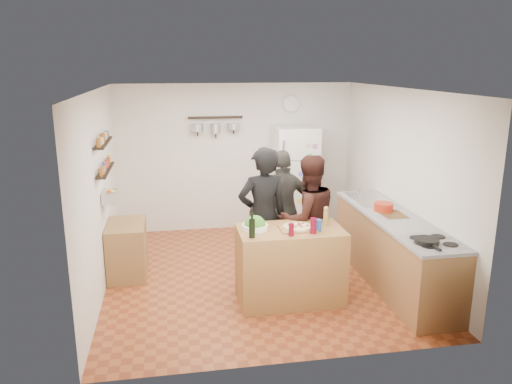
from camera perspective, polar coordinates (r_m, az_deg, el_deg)
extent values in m
plane|color=brown|center=(6.94, 0.14, -9.43)|extent=(4.20, 4.20, 0.00)
plane|color=white|center=(6.35, 0.16, 11.64)|extent=(4.20, 4.20, 0.00)
plane|color=silver|center=(8.57, -2.30, 3.95)|extent=(4.00, 0.00, 4.00)
plane|color=silver|center=(6.50, -17.48, -0.12)|extent=(0.00, 4.20, 4.20)
plane|color=silver|center=(7.15, 16.14, 1.27)|extent=(0.00, 4.20, 4.20)
cube|color=#9B6A39|center=(6.11, 3.89, -8.26)|extent=(1.25, 0.72, 0.91)
cube|color=olive|center=(5.95, 4.76, -4.14)|extent=(0.42, 0.34, 0.02)
cylinder|color=beige|center=(5.94, 4.76, -3.97)|extent=(0.34, 0.34, 0.02)
cylinder|color=white|center=(5.91, -0.12, -4.02)|extent=(0.31, 0.31, 0.06)
cylinder|color=black|center=(5.62, -0.46, -4.20)|extent=(0.07, 0.07, 0.21)
cylinder|color=#5E0817|center=(5.70, 4.06, -4.30)|extent=(0.06, 0.06, 0.15)
cylinder|color=#61081C|center=(5.80, 6.56, -3.86)|extent=(0.08, 0.08, 0.18)
cylinder|color=#A17B43|center=(6.09, 7.99, -2.95)|extent=(0.06, 0.06, 0.19)
cylinder|color=#1C4B9A|center=(5.90, 7.09, -3.78)|extent=(0.08, 0.08, 0.14)
imported|color=black|center=(6.40, 0.79, -2.85)|extent=(0.73, 0.54, 1.82)
imported|color=black|center=(6.52, 5.93, -3.14)|extent=(0.94, 0.80, 1.70)
imported|color=#2D2C28|center=(7.03, 3.10, -1.91)|extent=(1.02, 0.52, 1.67)
cube|color=#9E7042|center=(6.78, 15.38, -6.48)|extent=(0.63, 2.63, 0.90)
cube|color=white|center=(5.84, 19.60, -5.45)|extent=(0.60, 0.62, 0.02)
cylinder|color=black|center=(5.75, 18.92, -5.31)|extent=(0.27, 0.27, 0.05)
cube|color=silver|center=(7.37, 12.86, -0.82)|extent=(0.50, 0.80, 0.03)
cube|color=brown|center=(6.69, 15.38, -2.59)|extent=(0.30, 0.40, 0.02)
cylinder|color=#AE2813|center=(6.82, 14.37, -1.65)|extent=(0.25, 0.25, 0.11)
cube|color=white|center=(8.48, 4.42, 1.39)|extent=(0.70, 0.68, 1.80)
cylinder|color=silver|center=(8.60, 4.04, 10.03)|extent=(0.30, 0.03, 0.30)
cube|color=black|center=(6.63, -16.83, 2.43)|extent=(0.12, 1.00, 0.02)
cube|color=black|center=(6.57, -17.05, 5.41)|extent=(0.12, 1.00, 0.02)
cube|color=silver|center=(6.71, -16.36, -0.49)|extent=(0.18, 0.35, 0.14)
cube|color=olive|center=(7.04, -14.50, -6.36)|extent=(0.50, 0.80, 0.73)
cube|color=black|center=(8.33, -4.67, 8.48)|extent=(0.90, 0.04, 0.04)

